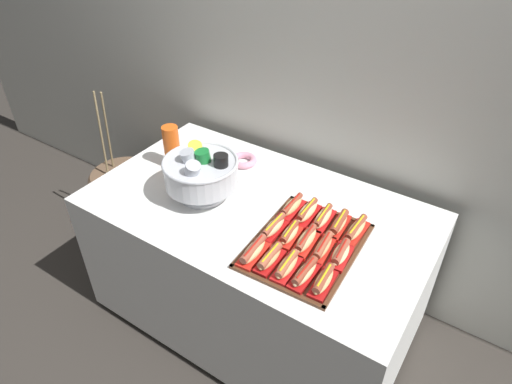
# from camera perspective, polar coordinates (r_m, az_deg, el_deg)

# --- Properties ---
(ground_plane) EXTENTS (10.00, 10.00, 0.00)m
(ground_plane) POSITION_cam_1_polar(r_m,az_deg,el_deg) (2.61, 0.10, -15.13)
(ground_plane) COLOR #38332D
(back_wall) EXTENTS (6.00, 0.10, 2.60)m
(back_wall) POSITION_cam_1_polar(r_m,az_deg,el_deg) (2.24, 8.53, 16.75)
(back_wall) COLOR beige
(back_wall) RESTS_ON ground_plane
(buffet_table) EXTENTS (1.57, 0.90, 0.77)m
(buffet_table) POSITION_cam_1_polar(r_m,az_deg,el_deg) (2.30, 0.11, -8.92)
(buffet_table) COLOR white
(buffet_table) RESTS_ON ground_plane
(floor_vase) EXTENTS (0.52, 0.52, 1.01)m
(floor_vase) POSITION_cam_1_polar(r_m,az_deg,el_deg) (3.09, -15.88, -1.29)
(floor_vase) COLOR brown
(floor_vase) RESTS_ON ground_plane
(serving_tray) EXTENTS (0.43, 0.54, 0.01)m
(serving_tray) POSITION_cam_1_polar(r_m,az_deg,el_deg) (1.87, 6.29, -6.80)
(serving_tray) COLOR #56331E
(serving_tray) RESTS_ON buffet_table
(hot_dog_0) EXTENTS (0.08, 0.18, 0.06)m
(hot_dog_0) POSITION_cam_1_polar(r_m,az_deg,el_deg) (1.79, -0.34, -7.52)
(hot_dog_0) COLOR red
(hot_dog_0) RESTS_ON serving_tray
(hot_dog_1) EXTENTS (0.06, 0.16, 0.06)m
(hot_dog_1) POSITION_cam_1_polar(r_m,az_deg,el_deg) (1.76, 1.77, -8.39)
(hot_dog_1) COLOR #B21414
(hot_dog_1) RESTS_ON serving_tray
(hot_dog_2) EXTENTS (0.08, 0.17, 0.06)m
(hot_dog_2) POSITION_cam_1_polar(r_m,az_deg,el_deg) (1.74, 3.94, -9.34)
(hot_dog_2) COLOR red
(hot_dog_2) RESTS_ON serving_tray
(hot_dog_3) EXTENTS (0.06, 0.17, 0.06)m
(hot_dog_3) POSITION_cam_1_polar(r_m,az_deg,el_deg) (1.72, 6.19, -10.20)
(hot_dog_3) COLOR #B21414
(hot_dog_3) RESTS_ON serving_tray
(hot_dog_4) EXTENTS (0.07, 0.17, 0.06)m
(hot_dog_4) POSITION_cam_1_polar(r_m,az_deg,el_deg) (1.70, 8.50, -11.08)
(hot_dog_4) COLOR #B21414
(hot_dog_4) RESTS_ON serving_tray
(hot_dog_5) EXTENTS (0.06, 0.16, 0.06)m
(hot_dog_5) POSITION_cam_1_polar(r_m,az_deg,el_deg) (1.89, 2.27, -4.51)
(hot_dog_5) COLOR #B21414
(hot_dog_5) RESTS_ON serving_tray
(hot_dog_6) EXTENTS (0.08, 0.16, 0.06)m
(hot_dog_6) POSITION_cam_1_polar(r_m,az_deg,el_deg) (1.87, 4.28, -5.34)
(hot_dog_6) COLOR red
(hot_dog_6) RESTS_ON serving_tray
(hot_dog_7) EXTENTS (0.08, 0.18, 0.06)m
(hot_dog_7) POSITION_cam_1_polar(r_m,az_deg,el_deg) (1.85, 6.35, -6.10)
(hot_dog_7) COLOR red
(hot_dog_7) RESTS_ON serving_tray
(hot_dog_8) EXTENTS (0.07, 0.18, 0.06)m
(hot_dog_8) POSITION_cam_1_polar(r_m,az_deg,el_deg) (1.83, 8.47, -6.94)
(hot_dog_8) COLOR red
(hot_dog_8) RESTS_ON serving_tray
(hot_dog_9) EXTENTS (0.08, 0.16, 0.06)m
(hot_dog_9) POSITION_cam_1_polar(r_m,az_deg,el_deg) (1.81, 10.65, -7.72)
(hot_dog_9) COLOR red
(hot_dog_9) RESTS_ON serving_tray
(hot_dog_10) EXTENTS (0.07, 0.17, 0.06)m
(hot_dog_10) POSITION_cam_1_polar(r_m,az_deg,el_deg) (2.01, 4.56, -1.87)
(hot_dog_10) COLOR red
(hot_dog_10) RESTS_ON serving_tray
(hot_dog_11) EXTENTS (0.07, 0.18, 0.06)m
(hot_dog_11) POSITION_cam_1_polar(r_m,az_deg,el_deg) (1.98, 6.49, -2.55)
(hot_dog_11) COLOR #B21414
(hot_dog_11) RESTS_ON serving_tray
(hot_dog_12) EXTENTS (0.08, 0.18, 0.06)m
(hot_dog_12) POSITION_cam_1_polar(r_m,az_deg,el_deg) (1.96, 8.45, -3.28)
(hot_dog_12) COLOR red
(hot_dog_12) RESTS_ON serving_tray
(hot_dog_13) EXTENTS (0.07, 0.18, 0.06)m
(hot_dog_13) POSITION_cam_1_polar(r_m,az_deg,el_deg) (1.95, 10.47, -4.00)
(hot_dog_13) COLOR red
(hot_dog_13) RESTS_ON serving_tray
(hot_dog_14) EXTENTS (0.06, 0.18, 0.06)m
(hot_dog_14) POSITION_cam_1_polar(r_m,az_deg,el_deg) (1.93, 12.52, -4.69)
(hot_dog_14) COLOR red
(hot_dog_14) RESTS_ON serving_tray
(punch_bowl) EXTENTS (0.35, 0.35, 0.25)m
(punch_bowl) POSITION_cam_1_polar(r_m,az_deg,el_deg) (2.06, -6.97, 2.58)
(punch_bowl) COLOR silver
(punch_bowl) RESTS_ON buffet_table
(cup_stack) EXTENTS (0.08, 0.08, 0.22)m
(cup_stack) POSITION_cam_1_polar(r_m,az_deg,el_deg) (2.32, -10.60, 5.65)
(cup_stack) COLOR #EA5B19
(cup_stack) RESTS_ON buffet_table
(donut) EXTENTS (0.14, 0.14, 0.04)m
(donut) POSITION_cam_1_polar(r_m,az_deg,el_deg) (2.35, -1.59, 4.03)
(donut) COLOR pink
(donut) RESTS_ON buffet_table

